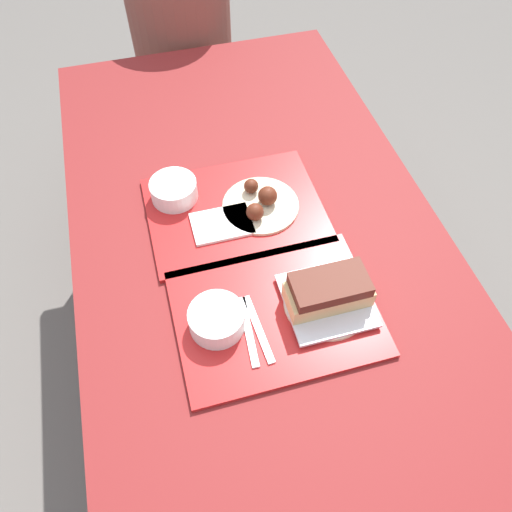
% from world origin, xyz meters
% --- Properties ---
extents(ground_plane, '(12.00, 12.00, 0.00)m').
position_xyz_m(ground_plane, '(0.00, 0.00, 0.00)').
color(ground_plane, '#605B56').
extents(picnic_table, '(0.91, 1.87, 0.75)m').
position_xyz_m(picnic_table, '(0.00, 0.00, 0.67)').
color(picnic_table, maroon).
rests_on(picnic_table, ground_plane).
extents(picnic_bench_far, '(0.87, 0.28, 0.46)m').
position_xyz_m(picnic_bench_far, '(0.00, 1.15, 0.39)').
color(picnic_bench_far, maroon).
rests_on(picnic_bench_far, ground_plane).
extents(tray_near, '(0.44, 0.34, 0.01)m').
position_xyz_m(tray_near, '(-0.03, -0.16, 0.76)').
color(tray_near, red).
rests_on(tray_near, picnic_table).
extents(tray_far, '(0.44, 0.34, 0.01)m').
position_xyz_m(tray_far, '(-0.04, 0.16, 0.76)').
color(tray_far, red).
rests_on(tray_far, picnic_table).
extents(bowl_coleslaw_near, '(0.12, 0.12, 0.05)m').
position_xyz_m(bowl_coleslaw_near, '(-0.16, -0.16, 0.79)').
color(bowl_coleslaw_near, white).
rests_on(bowl_coleslaw_near, tray_near).
extents(brisket_sandwich_plate, '(0.19, 0.19, 0.09)m').
position_xyz_m(brisket_sandwich_plate, '(0.09, -0.17, 0.80)').
color(brisket_sandwich_plate, beige).
rests_on(brisket_sandwich_plate, tray_near).
extents(plastic_fork_near, '(0.03, 0.17, 0.00)m').
position_xyz_m(plastic_fork_near, '(-0.10, -0.19, 0.77)').
color(plastic_fork_near, white).
rests_on(plastic_fork_near, tray_near).
extents(plastic_knife_near, '(0.03, 0.17, 0.00)m').
position_xyz_m(plastic_knife_near, '(-0.07, -0.19, 0.77)').
color(plastic_knife_near, white).
rests_on(plastic_knife_near, tray_near).
extents(bowl_coleslaw_far, '(0.12, 0.12, 0.05)m').
position_xyz_m(bowl_coleslaw_far, '(-0.18, 0.24, 0.79)').
color(bowl_coleslaw_far, white).
rests_on(bowl_coleslaw_far, tray_far).
extents(wings_plate_far, '(0.20, 0.20, 0.06)m').
position_xyz_m(wings_plate_far, '(0.02, 0.15, 0.78)').
color(wings_plate_far, beige).
rests_on(wings_plate_far, tray_far).
extents(napkin_far, '(0.15, 0.10, 0.01)m').
position_xyz_m(napkin_far, '(-0.08, 0.12, 0.77)').
color(napkin_far, white).
rests_on(napkin_far, tray_far).
extents(person_seated_across, '(0.38, 0.38, 0.71)m').
position_xyz_m(person_seated_across, '(-0.01, 1.15, 0.75)').
color(person_seated_across, brown).
rests_on(person_seated_across, picnic_bench_far).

